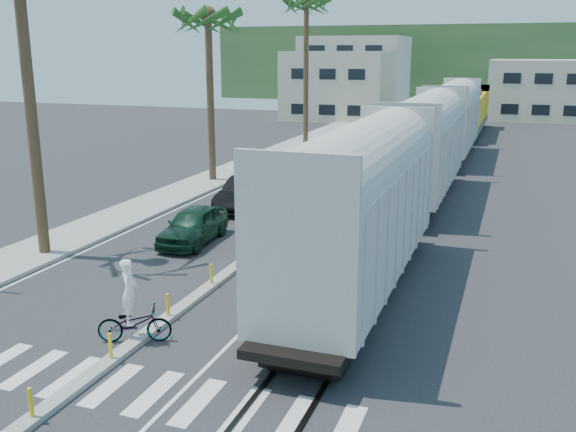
# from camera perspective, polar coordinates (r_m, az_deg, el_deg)

# --- Properties ---
(ground) EXTENTS (140.00, 140.00, 0.00)m
(ground) POSITION_cam_1_polar(r_m,az_deg,el_deg) (18.88, -13.66, -11.24)
(ground) COLOR #28282B
(ground) RESTS_ON ground
(sidewalk) EXTENTS (3.00, 90.00, 0.15)m
(sidewalk) POSITION_cam_1_polar(r_m,az_deg,el_deg) (43.82, -5.20, 3.93)
(sidewalk) COLOR gray
(sidewalk) RESTS_ON ground
(rails) EXTENTS (1.56, 100.00, 0.06)m
(rails) POSITION_cam_1_polar(r_m,az_deg,el_deg) (43.08, 13.12, 3.36)
(rails) COLOR black
(rails) RESTS_ON ground
(median) EXTENTS (0.45, 60.00, 0.85)m
(median) POSITION_cam_1_polar(r_m,az_deg,el_deg) (36.26, 3.71, 1.75)
(median) COLOR gray
(median) RESTS_ON ground
(crosswalk) EXTENTS (14.00, 2.20, 0.01)m
(crosswalk) POSITION_cam_1_polar(r_m,az_deg,el_deg) (17.44, -17.33, -13.75)
(crosswalk) COLOR silver
(crosswalk) RESTS_ON ground
(lane_markings) EXTENTS (9.42, 90.00, 0.01)m
(lane_markings) POSITION_cam_1_polar(r_m,az_deg,el_deg) (41.60, 2.78, 3.30)
(lane_markings) COLOR silver
(lane_markings) RESTS_ON ground
(freight_train) EXTENTS (3.00, 60.94, 5.85)m
(freight_train) POSITION_cam_1_polar(r_m,az_deg,el_deg) (41.31, 13.12, 6.94)
(freight_train) COLOR beige
(freight_train) RESTS_ON ground
(palm_trees) EXTENTS (3.50, 37.20, 13.75)m
(palm_trees) POSITION_cam_1_polar(r_m,az_deg,el_deg) (40.93, -6.44, 18.25)
(palm_trees) COLOR brown
(palm_trees) RESTS_ON ground
(buildings) EXTENTS (38.00, 27.00, 10.00)m
(buildings) POSITION_cam_1_polar(r_m,az_deg,el_deg) (87.30, 9.23, 11.88)
(buildings) COLOR beige
(buildings) RESTS_ON ground
(hillside) EXTENTS (80.00, 20.00, 12.00)m
(hillside) POSITION_cam_1_polar(r_m,az_deg,el_deg) (114.49, 15.22, 12.97)
(hillside) COLOR #385628
(hillside) RESTS_ON ground
(car_lead) EXTENTS (2.42, 4.80, 1.56)m
(car_lead) POSITION_cam_1_polar(r_m,az_deg,el_deg) (27.91, -8.41, -0.80)
(car_lead) COLOR #103020
(car_lead) RESTS_ON ground
(car_second) EXTENTS (2.09, 5.19, 1.67)m
(car_second) POSITION_cam_1_polar(r_m,az_deg,el_deg) (33.65, -3.80, 2.06)
(car_second) COLOR black
(car_second) RESTS_ON ground
(car_third) EXTENTS (1.87, 4.37, 1.25)m
(car_third) POSITION_cam_1_polar(r_m,az_deg,el_deg) (36.98, -0.71, 2.89)
(car_third) COLOR black
(car_third) RESTS_ON ground
(car_rear) EXTENTS (2.63, 4.74, 1.25)m
(car_rear) POSITION_cam_1_polar(r_m,az_deg,el_deg) (41.49, 1.79, 4.15)
(car_rear) COLOR #A8AAAD
(car_rear) RESTS_ON ground
(cyclist) EXTENTS (2.20, 2.60, 2.46)m
(cyclist) POSITION_cam_1_polar(r_m,az_deg,el_deg) (18.90, -13.58, -8.64)
(cyclist) COLOR #9EA0A5
(cyclist) RESTS_ON ground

